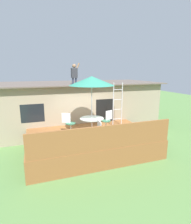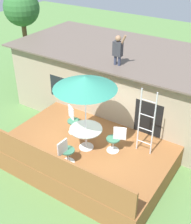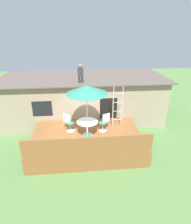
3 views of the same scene
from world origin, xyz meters
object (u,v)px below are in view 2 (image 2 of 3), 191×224
patio_umbrella (85,83)px  patio_chair_left (73,120)px  patio_table (86,133)px  person_figure (118,48)px  step_ladder (146,123)px  patio_chair_right (115,139)px  backyard_tree (22,9)px  patio_chair_near (66,152)px

patio_umbrella → patio_chair_left: patio_umbrella is taller
patio_table → person_figure: (-0.21, 2.26, 2.08)m
patio_table → step_ladder: size_ratio=0.47×
patio_umbrella → patio_chair_right: (0.87, 0.37, -1.89)m
step_ladder → backyard_tree: bearing=156.4°
person_figure → patio_chair_right: (1.08, -1.89, -2.20)m
patio_umbrella → step_ladder: patio_umbrella is taller
patio_chair_near → patio_table: bearing=0.0°
patio_chair_near → patio_chair_right: bearing=-31.4°
patio_table → patio_umbrella: (-0.00, -0.00, 1.76)m
patio_umbrella → person_figure: size_ratio=2.29×
patio_chair_left → patio_chair_right: bearing=24.6°
person_figure → patio_chair_right: bearing=-60.3°
patio_table → patio_chair_near: size_ratio=1.13×
patio_chair_left → patio_chair_near: same height
patio_chair_left → patio_chair_near: bearing=-30.9°
patio_chair_right → backyard_tree: backyard_tree is taller
step_ladder → patio_chair_right: 1.11m
patio_table → patio_chair_near: patio_chair_near is taller
step_ladder → patio_chair_left: 2.66m
backyard_tree → step_ladder: bearing=-23.6°
step_ladder → patio_chair_left: bearing=-172.5°
patio_umbrella → patio_chair_near: bearing=-93.2°
person_figure → patio_chair_near: 3.92m
step_ladder → backyard_tree: (-8.92, 3.89, 1.55)m
patio_chair_right → person_figure: bearing=-83.0°
step_ladder → person_figure: bearing=142.7°
patio_umbrella → patio_chair_right: size_ratio=2.76×
patio_umbrella → backyard_tree: backyard_tree is taller
patio_table → backyard_tree: bearing=146.9°
patio_umbrella → step_ladder: 2.23m
patio_chair_right → backyard_tree: bearing=-51.0°
patio_table → patio_chair_right: patio_chair_right is taller
patio_chair_near → backyard_tree: (-7.22, 5.72, 2.19)m
patio_table → patio_chair_near: 0.99m
person_figure → backyard_tree: (-7.06, 2.48, -0.01)m
step_ladder → patio_chair_right: size_ratio=2.39×
person_figure → patio_chair_right: 3.10m
patio_chair_left → patio_chair_right: same height
backyard_tree → patio_chair_right: bearing=-28.2°
step_ladder → patio_chair_near: (-1.70, -1.83, -0.64)m
patio_chair_left → backyard_tree: backyard_tree is taller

